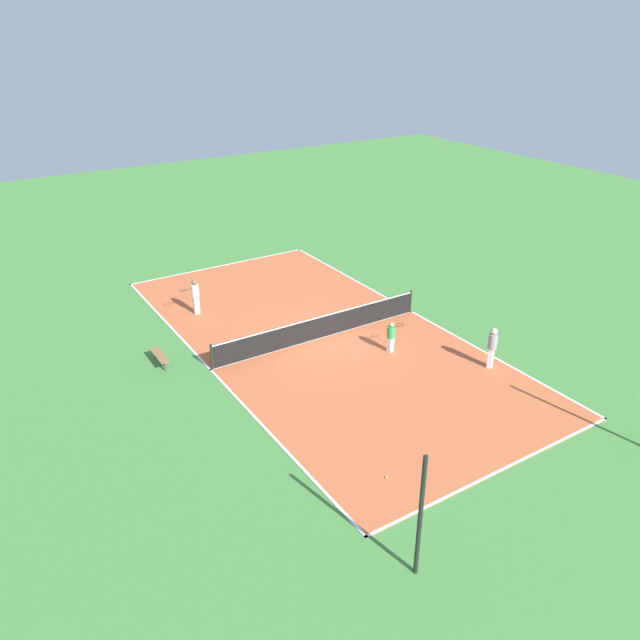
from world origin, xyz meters
TOP-DOWN VIEW (x-y plane):
  - ground_plane at (0.00, 0.00)m, footprint 80.00×80.00m
  - court_surface at (0.00, 0.00)m, footprint 10.56×21.40m
  - tennis_net at (0.00, 0.00)m, footprint 10.36×0.10m
  - bench at (6.77, -1.55)m, footprint 0.36×1.50m
  - player_far_white at (3.64, -5.32)m, footprint 0.94×0.37m
  - player_baseline_gray at (-4.44, 5.86)m, footprint 0.50×0.50m
  - player_far_green at (-1.87, 2.65)m, footprint 0.98×0.54m
  - tennis_ball_near_net at (3.28, 9.05)m, footprint 0.07×0.07m
  - tennis_ball_far_baseline at (0.76, -3.11)m, footprint 0.07×0.07m
  - fence_post_back_right at (4.88, 12.29)m, footprint 0.12×0.12m

SIDE VIEW (x-z plane):
  - ground_plane at x=0.00m, z-range 0.00..0.00m
  - court_surface at x=0.00m, z-range 0.00..0.02m
  - tennis_ball_near_net at x=3.28m, z-range 0.02..0.09m
  - tennis_ball_far_baseline at x=0.76m, z-range 0.02..0.09m
  - bench at x=6.77m, z-range 0.16..0.61m
  - tennis_net at x=0.00m, z-range 0.03..1.14m
  - player_far_green at x=-1.87m, z-range 0.11..1.46m
  - player_far_white at x=3.64m, z-range 0.16..1.90m
  - player_baseline_gray at x=-4.44m, z-range 0.15..1.91m
  - fence_post_back_right at x=4.88m, z-range 0.00..3.69m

